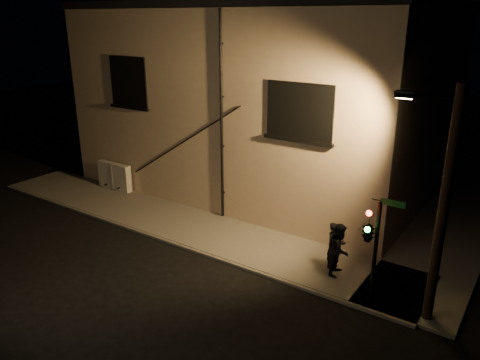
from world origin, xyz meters
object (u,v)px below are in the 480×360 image
Objects in this scene: pedestrian_b at (340,249)px; streetlamp_pole at (440,202)px; utility_cabinet at (115,176)px; pedestrian_a at (334,245)px; traffic_signal at (369,231)px.

pedestrian_b is 3.97m from streetlamp_pole.
utility_cabinet is 12.38m from pedestrian_b.
pedestrian_a is at bearing 161.92° from streetlamp_pole.
pedestrian_b is (0.33, -0.30, 0.09)m from pedestrian_a.
utility_cabinet is 12.02m from pedestrian_a.
pedestrian_b reaches higher than utility_cabinet.
traffic_signal is at bearing -106.39° from pedestrian_a.
pedestrian_b is 1.88m from traffic_signal.
pedestrian_b reaches higher than pedestrian_a.
pedestrian_a is 0.24× the size of streetlamp_pole.
traffic_signal reaches higher than pedestrian_b.
pedestrian_a is 0.90× the size of pedestrian_b.
pedestrian_a is 4.34m from streetlamp_pole.
traffic_signal reaches higher than utility_cabinet.
streetlamp_pole is at bearing -8.06° from utility_cabinet.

